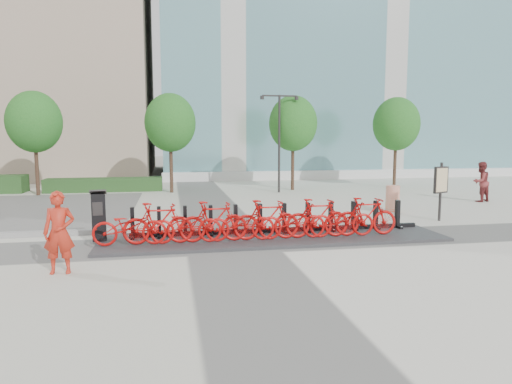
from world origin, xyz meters
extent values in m
plane|color=silver|center=(0.00, 0.00, 0.00)|extent=(120.00, 120.00, 0.00)
cube|color=slate|center=(14.00, 26.00, 12.00)|extent=(32.00, 16.00, 24.00)
cube|color=#204821|center=(-5.00, 13.20, 0.35)|extent=(6.00, 1.20, 0.70)
cylinder|color=brown|center=(-8.00, 12.00, 1.50)|extent=(0.18, 0.18, 3.00)
ellipsoid|color=#155819|center=(-8.00, 12.00, 3.60)|extent=(2.60, 2.60, 2.99)
cylinder|color=brown|center=(-1.50, 12.00, 1.50)|extent=(0.18, 0.18, 3.00)
ellipsoid|color=#155819|center=(-1.50, 12.00, 3.60)|extent=(2.60, 2.60, 2.99)
cylinder|color=brown|center=(5.00, 12.00, 1.50)|extent=(0.18, 0.18, 3.00)
ellipsoid|color=#155819|center=(5.00, 12.00, 3.60)|extent=(2.60, 2.60, 2.99)
cylinder|color=brown|center=(11.00, 12.00, 1.50)|extent=(0.18, 0.18, 3.00)
ellipsoid|color=#155819|center=(11.00, 12.00, 3.60)|extent=(2.60, 2.60, 2.99)
cylinder|color=black|center=(4.00, 11.00, 2.50)|extent=(0.12, 0.12, 5.00)
cube|color=black|center=(3.55, 11.00, 4.95)|extent=(0.90, 0.08, 0.08)
cube|color=black|center=(4.45, 11.00, 4.95)|extent=(0.90, 0.08, 0.08)
cylinder|color=black|center=(3.10, 11.00, 4.85)|extent=(0.20, 0.20, 0.18)
cylinder|color=black|center=(4.90, 11.00, 4.85)|extent=(0.20, 0.20, 0.18)
cube|color=#363739|center=(1.30, 0.30, 0.04)|extent=(9.60, 2.40, 0.08)
imported|color=#BA0C0A|center=(-2.60, -0.05, 0.57)|extent=(1.87, 0.65, 0.98)
imported|color=#BA0C0A|center=(-1.88, -0.05, 0.63)|extent=(1.82, 0.51, 1.09)
imported|color=#BA0C0A|center=(-1.16, -0.05, 0.57)|extent=(1.87, 0.65, 0.98)
imported|color=#BA0C0A|center=(-0.44, -0.05, 0.63)|extent=(1.82, 0.51, 1.09)
imported|color=#BA0C0A|center=(0.28, -0.05, 0.57)|extent=(1.87, 0.65, 0.98)
imported|color=#BA0C0A|center=(1.00, -0.05, 0.63)|extent=(1.82, 0.51, 1.09)
imported|color=#BA0C0A|center=(1.72, -0.05, 0.57)|extent=(1.87, 0.65, 0.98)
imported|color=#BA0C0A|center=(2.44, -0.05, 0.63)|extent=(1.82, 0.51, 1.09)
imported|color=#BA0C0A|center=(3.16, -0.05, 0.57)|extent=(1.87, 0.65, 0.98)
imported|color=#BA0C0A|center=(3.88, -0.05, 0.63)|extent=(1.82, 0.51, 1.09)
cube|color=black|center=(-3.45, 0.63, 0.72)|extent=(0.39, 0.35, 1.28)
cube|color=black|center=(-3.45, 0.63, 1.40)|extent=(0.47, 0.41, 0.16)
cube|color=black|center=(-3.45, 0.47, 0.97)|extent=(0.26, 0.05, 0.36)
imported|color=red|center=(-3.85, -2.04, 0.87)|extent=(0.64, 0.42, 1.74)
imported|color=maroon|center=(12.00, 5.96, 0.89)|extent=(1.03, 0.90, 1.78)
cylinder|color=#F95A25|center=(6.88, 4.20, 0.50)|extent=(0.66, 0.66, 1.00)
cylinder|color=black|center=(7.51, 2.03, 1.00)|extent=(0.09, 0.09, 2.00)
cube|color=black|center=(7.51, 2.03, 1.41)|extent=(0.64, 0.32, 0.91)
cube|color=beige|center=(7.51, 1.97, 1.41)|extent=(0.53, 0.22, 0.80)
camera|label=1|loc=(-1.53, -11.98, 2.84)|focal=32.00mm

